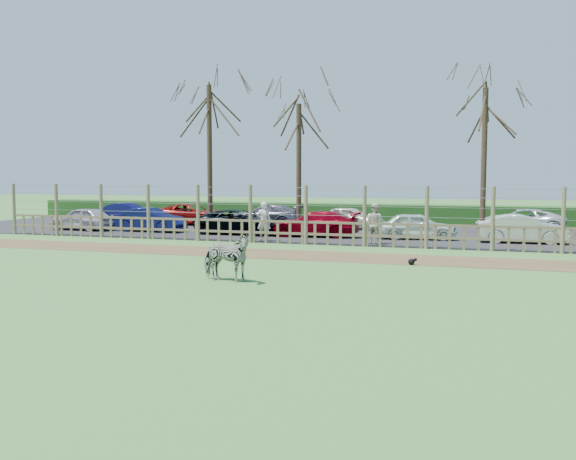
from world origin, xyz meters
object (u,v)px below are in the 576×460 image
(zebra, at_px, (226,257))
(car_4, at_px, (417,226))
(crow, at_px, (412,261))
(car_0, at_px, (82,219))
(tree_right, at_px, (485,126))
(tree_mid, at_px, (299,136))
(car_1, at_px, (151,220))
(car_10, at_px, (350,218))
(tree_left, at_px, (209,122))
(visitor_a, at_px, (264,221))
(car_8, at_px, (191,214))
(visitor_b, at_px, (374,223))
(car_7, at_px, (129,213))
(car_9, at_px, (266,215))
(car_3, at_px, (315,224))
(car_2, at_px, (239,222))
(car_5, at_px, (523,229))
(car_12, at_px, (520,221))

(zebra, height_order, car_4, zebra)
(crow, bearing_deg, car_0, 157.42)
(tree_right, bearing_deg, tree_mid, -176.82)
(tree_right, height_order, zebra, tree_right)
(car_1, relative_size, car_10, 1.03)
(zebra, bearing_deg, car_1, 45.46)
(tree_left, distance_m, car_10, 8.93)
(visitor_a, bearing_deg, car_8, -51.75)
(visitor_b, distance_m, car_4, 2.94)
(zebra, relative_size, car_10, 0.46)
(tree_right, bearing_deg, car_0, -170.64)
(tree_left, xyz_separation_m, car_7, (-6.80, 3.14, -4.98))
(crow, xyz_separation_m, car_0, (-18.04, 7.50, 0.52))
(tree_left, distance_m, car_9, 6.49)
(car_3, xyz_separation_m, car_9, (-4.37, 5.22, 0.00))
(car_2, distance_m, car_10, 6.43)
(visitor_a, height_order, car_5, visitor_a)
(car_2, xyz_separation_m, car_12, (13.09, 5.04, 0.00))
(crow, bearing_deg, car_5, 65.18)
(visitor_b, bearing_deg, tree_left, -2.54)
(tree_left, xyz_separation_m, car_3, (6.04, -1.40, -4.98))
(car_0, height_order, car_8, same)
(tree_right, relative_size, car_3, 1.78)
(car_0, bearing_deg, visitor_b, 86.30)
(crow, distance_m, car_3, 9.64)
(car_9, bearing_deg, car_3, 36.08)
(tree_left, bearing_deg, zebra, -63.55)
(car_7, bearing_deg, car_5, -104.64)
(visitor_a, bearing_deg, tree_mid, -96.92)
(car_8, bearing_deg, car_5, -102.76)
(tree_right, xyz_separation_m, car_8, (-16.25, 1.75, -4.60))
(car_4, distance_m, car_7, 18.05)
(tree_right, bearing_deg, car_9, 168.94)
(visitor_b, height_order, car_1, visitor_b)
(visitor_b, height_order, car_7, visitor_b)
(visitor_b, bearing_deg, car_2, 1.10)
(visitor_b, relative_size, car_10, 0.49)
(tree_mid, relative_size, car_5, 1.87)
(tree_left, bearing_deg, car_5, -5.10)
(car_9, bearing_deg, visitor_b, 41.52)
(car_5, bearing_deg, car_2, 86.80)
(tree_right, xyz_separation_m, car_10, (-6.81, 1.70, -4.60))
(tree_right, bearing_deg, car_1, -169.62)
(tree_left, xyz_separation_m, car_4, (10.74, -1.15, -4.98))
(visitor_a, distance_m, car_7, 13.35)
(car_3, relative_size, car_7, 1.14)
(tree_mid, relative_size, car_8, 1.58)
(tree_left, xyz_separation_m, car_8, (-2.75, 3.25, -4.98))
(car_10, xyz_separation_m, car_12, (8.57, 0.46, 0.00))
(car_1, relative_size, car_4, 1.03)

